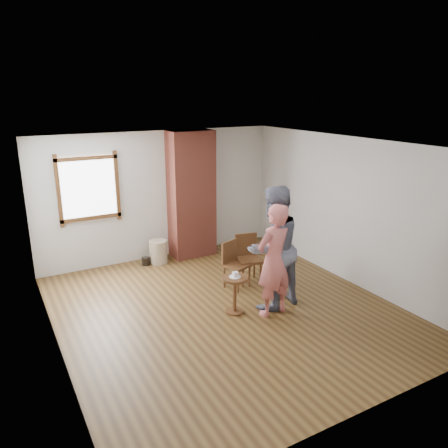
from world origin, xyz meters
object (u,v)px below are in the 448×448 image
(dining_chair_left, at_px, (248,256))
(dining_chair_right, at_px, (234,262))
(side_table, at_px, (235,289))
(stoneware_crock, at_px, (158,252))
(person_pink, at_px, (274,260))
(man, at_px, (273,248))

(dining_chair_left, bearing_deg, dining_chair_right, -153.95)
(dining_chair_right, bearing_deg, dining_chair_left, -6.68)
(side_table, bearing_deg, stoneware_crock, 96.45)
(stoneware_crock, distance_m, dining_chair_right, 1.89)
(side_table, xyz_separation_m, person_pink, (0.50, -0.31, 0.48))
(side_table, distance_m, person_pink, 0.76)
(dining_chair_right, distance_m, person_pink, 1.23)
(side_table, xyz_separation_m, man, (0.63, -0.09, 0.59))
(man, bearing_deg, person_pink, 49.99)
(person_pink, bearing_deg, man, -129.55)
(man, bearing_deg, dining_chair_right, -89.45)
(stoneware_crock, height_order, side_table, side_table)
(side_table, bearing_deg, person_pink, -31.95)
(dining_chair_left, bearing_deg, side_table, -118.27)
(side_table, relative_size, man, 0.30)
(side_table, relative_size, person_pink, 0.34)
(dining_chair_right, bearing_deg, person_pink, -108.53)
(person_pink, bearing_deg, stoneware_crock, -82.95)
(dining_chair_left, height_order, person_pink, person_pink)
(stoneware_crock, relative_size, dining_chair_right, 0.57)
(dining_chair_right, relative_size, person_pink, 0.47)
(stoneware_crock, relative_size, man, 0.24)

